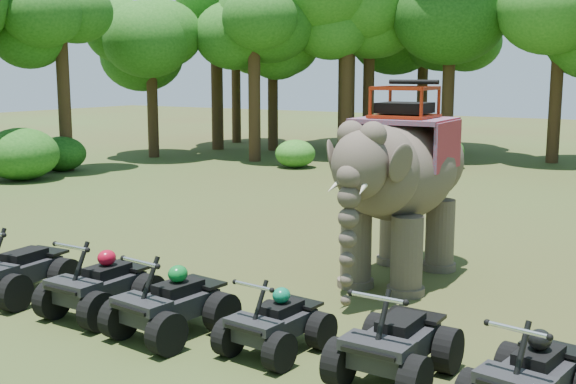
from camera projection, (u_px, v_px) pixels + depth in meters
name	position (u px, v px, depth m)	size (l,w,h in m)	color
ground	(251.00, 313.00, 12.20)	(110.00, 110.00, 0.00)	#47381E
elephant	(401.00, 182.00, 13.96)	(2.01, 4.58, 3.84)	#4B3F36
atv_0	(18.00, 261.00, 12.94)	(1.33, 1.82, 1.35)	black
atv_1	(100.00, 276.00, 12.01)	(1.31, 1.79, 1.33)	black
atv_2	(171.00, 294.00, 11.05)	(1.31, 1.79, 1.33)	black
atv_3	(276.00, 314.00, 10.40)	(1.14, 1.56, 1.16)	black
atv_4	(396.00, 331.00, 9.48)	(1.29, 1.77, 1.31)	black
atv_5	(534.00, 365.00, 8.48)	(1.23, 1.69, 1.25)	black
tree_0	(557.00, 71.00, 31.51)	(5.67, 5.67, 8.10)	#195114
tree_24	(63.00, 84.00, 29.21)	(4.92, 4.92, 7.03)	#195114
tree_25	(152.00, 85.00, 33.75)	(4.77, 4.77, 6.81)	#195114
tree_26	(254.00, 71.00, 32.08)	(5.65, 5.65, 8.07)	#195114
tree_27	(349.00, 73.00, 34.68)	(5.52, 5.52, 7.89)	#195114
tree_28	(449.00, 63.00, 33.04)	(6.19, 6.19, 8.84)	#195114
tree_29	(273.00, 80.00, 36.69)	(5.02, 5.02, 7.17)	#195114
tree_30	(369.00, 67.00, 35.33)	(5.92, 5.92, 8.45)	#195114
tree_31	(216.00, 48.00, 36.90)	(7.28, 7.28, 10.39)	#195114
tree_32	(347.00, 54.00, 33.40)	(6.75, 6.75, 9.64)	#195114
tree_34	(344.00, 53.00, 38.82)	(6.98, 6.98, 9.97)	#195114
tree_36	(423.00, 67.00, 38.23)	(5.96, 5.96, 8.52)	#195114
tree_37	(448.00, 69.00, 36.94)	(5.80, 5.80, 8.28)	#195114
tree_38	(236.00, 79.00, 40.78)	(5.03, 5.03, 7.19)	#195114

